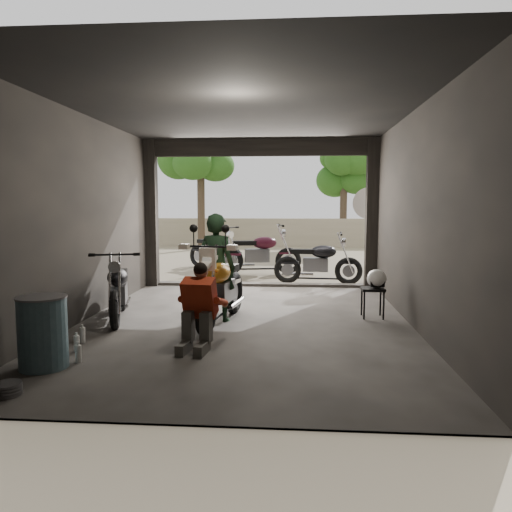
# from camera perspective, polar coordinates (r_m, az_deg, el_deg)

# --- Properties ---
(ground) EXTENTS (80.00, 80.00, 0.00)m
(ground) POSITION_cam_1_polar(r_m,az_deg,el_deg) (7.63, -1.38, -7.85)
(ground) COLOR #7A6D56
(ground) RESTS_ON ground
(garage) EXTENTS (7.00, 7.13, 3.20)m
(garage) POSITION_cam_1_polar(r_m,az_deg,el_deg) (7.97, -1.00, 2.05)
(garage) COLOR #2D2B28
(garage) RESTS_ON ground
(boundary_wall) EXTENTS (18.00, 0.30, 1.20)m
(boundary_wall) POSITION_cam_1_polar(r_m,az_deg,el_deg) (21.42, 2.42, 2.71)
(boundary_wall) COLOR gray
(boundary_wall) RESTS_ON ground
(tree_left) EXTENTS (2.20, 2.20, 5.60)m
(tree_left) POSITION_cam_1_polar(r_m,az_deg,el_deg) (20.34, -6.36, 12.06)
(tree_left) COLOR #382B1E
(tree_left) RESTS_ON ground
(tree_right) EXTENTS (2.20, 2.20, 5.00)m
(tree_right) POSITION_cam_1_polar(r_m,az_deg,el_deg) (21.54, 10.05, 10.52)
(tree_right) COLOR #382B1E
(tree_right) RESTS_ON ground
(main_bike) EXTENTS (1.07, 2.01, 1.27)m
(main_bike) POSITION_cam_1_polar(r_m,az_deg,el_deg) (7.58, -4.02, -3.05)
(main_bike) COLOR beige
(main_bike) RESTS_ON ground
(left_bike) EXTENTS (1.07, 1.76, 1.11)m
(left_bike) POSITION_cam_1_polar(r_m,az_deg,el_deg) (8.13, -15.46, -3.23)
(left_bike) COLOR black
(left_bike) RESTS_ON ground
(outside_bike_a) EXTENTS (1.87, 1.63, 1.20)m
(outside_bike_a) POSITION_cam_1_polar(r_m,az_deg,el_deg) (14.03, -4.68, 0.97)
(outside_bike_a) COLOR black
(outside_bike_a) RESTS_ON ground
(outside_bike_b) EXTENTS (2.03, 1.13, 1.30)m
(outside_bike_b) POSITION_cam_1_polar(r_m,az_deg,el_deg) (12.89, 0.38, 0.76)
(outside_bike_b) COLOR #3F0F1E
(outside_bike_b) RESTS_ON ground
(outside_bike_c) EXTENTS (1.79, 0.84, 1.18)m
(outside_bike_c) POSITION_cam_1_polar(r_m,az_deg,el_deg) (11.41, 7.09, -0.27)
(outside_bike_c) COLOR black
(outside_bike_c) RESTS_ON ground
(rider) EXTENTS (0.71, 0.59, 1.68)m
(rider) POSITION_cam_1_polar(r_m,az_deg,el_deg) (7.72, -4.51, -1.35)
(rider) COLOR black
(rider) RESTS_ON ground
(mechanic) EXTENTS (0.61, 0.78, 1.05)m
(mechanic) POSITION_cam_1_polar(r_m,az_deg,el_deg) (6.24, -6.76, -6.07)
(mechanic) COLOR #B63518
(mechanic) RESTS_ON ground
(stool) EXTENTS (0.36, 0.36, 0.50)m
(stool) POSITION_cam_1_polar(r_m,az_deg,el_deg) (8.15, 13.20, -4.07)
(stool) COLOR black
(stool) RESTS_ON ground
(helmet) EXTENTS (0.41, 0.42, 0.29)m
(helmet) POSITION_cam_1_polar(r_m,az_deg,el_deg) (8.13, 13.63, -2.53)
(helmet) COLOR white
(helmet) RESTS_ON stool
(oil_drum) EXTENTS (0.69, 0.69, 0.81)m
(oil_drum) POSITION_cam_1_polar(r_m,az_deg,el_deg) (6.02, -23.18, -8.15)
(oil_drum) COLOR #3C5A66
(oil_drum) RESTS_ON ground
(sign_post) EXTENTS (0.74, 0.08, 2.21)m
(sign_post) POSITION_cam_1_polar(r_m,az_deg,el_deg) (11.98, 12.69, 4.15)
(sign_post) COLOR black
(sign_post) RESTS_ON ground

